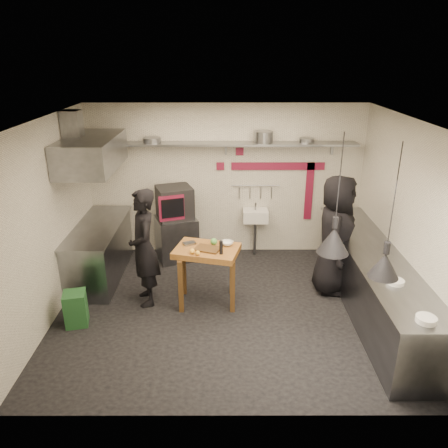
{
  "coord_description": "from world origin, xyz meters",
  "views": [
    {
      "loc": [
        -0.04,
        -5.68,
        3.63
      ],
      "look_at": [
        -0.04,
        0.3,
        1.25
      ],
      "focal_mm": 35.0,
      "sensor_mm": 36.0,
      "label": 1
    }
  ],
  "objects_px": {
    "oven_stand": "(177,238)",
    "chef_right": "(335,235)",
    "combi_oven": "(175,203)",
    "chef_left": "(144,248)",
    "green_bin": "(76,309)",
    "prep_table": "(207,276)"
  },
  "relations": [
    {
      "from": "combi_oven",
      "to": "chef_left",
      "type": "bearing_deg",
      "value": -120.86
    },
    {
      "from": "combi_oven",
      "to": "green_bin",
      "type": "xyz_separation_m",
      "value": [
        -1.21,
        -2.17,
        -0.84
      ]
    },
    {
      "from": "green_bin",
      "to": "chef_left",
      "type": "height_order",
      "value": "chef_left"
    },
    {
      "from": "chef_left",
      "to": "chef_right",
      "type": "xyz_separation_m",
      "value": [
        2.93,
        0.36,
        0.05
      ]
    },
    {
      "from": "prep_table",
      "to": "combi_oven",
      "type": "bearing_deg",
      "value": 125.85
    },
    {
      "from": "chef_left",
      "to": "oven_stand",
      "type": "bearing_deg",
      "value": 151.68
    },
    {
      "from": "oven_stand",
      "to": "chef_left",
      "type": "height_order",
      "value": "chef_left"
    },
    {
      "from": "combi_oven",
      "to": "prep_table",
      "type": "height_order",
      "value": "combi_oven"
    },
    {
      "from": "green_bin",
      "to": "chef_left",
      "type": "distance_m",
      "value": 1.27
    },
    {
      "from": "oven_stand",
      "to": "chef_right",
      "type": "xyz_separation_m",
      "value": [
        2.61,
        -1.18,
        0.56
      ]
    },
    {
      "from": "prep_table",
      "to": "chef_right",
      "type": "relative_size",
      "value": 0.48
    },
    {
      "from": "chef_left",
      "to": "green_bin",
      "type": "bearing_deg",
      "value": -72.57
    },
    {
      "from": "oven_stand",
      "to": "chef_right",
      "type": "relative_size",
      "value": 0.42
    },
    {
      "from": "combi_oven",
      "to": "chef_left",
      "type": "distance_m",
      "value": 1.59
    },
    {
      "from": "oven_stand",
      "to": "chef_right",
      "type": "bearing_deg",
      "value": -44.02
    },
    {
      "from": "chef_right",
      "to": "chef_left",
      "type": "bearing_deg",
      "value": 112.73
    },
    {
      "from": "green_bin",
      "to": "prep_table",
      "type": "distance_m",
      "value": 1.94
    },
    {
      "from": "combi_oven",
      "to": "green_bin",
      "type": "bearing_deg",
      "value": -138.9
    },
    {
      "from": "combi_oven",
      "to": "chef_right",
      "type": "xyz_separation_m",
      "value": [
        2.63,
        -1.19,
        -0.13
      ]
    },
    {
      "from": "combi_oven",
      "to": "chef_right",
      "type": "distance_m",
      "value": 2.89
    },
    {
      "from": "oven_stand",
      "to": "chef_left",
      "type": "xyz_separation_m",
      "value": [
        -0.31,
        -1.54,
        0.51
      ]
    },
    {
      "from": "combi_oven",
      "to": "green_bin",
      "type": "height_order",
      "value": "combi_oven"
    }
  ]
}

